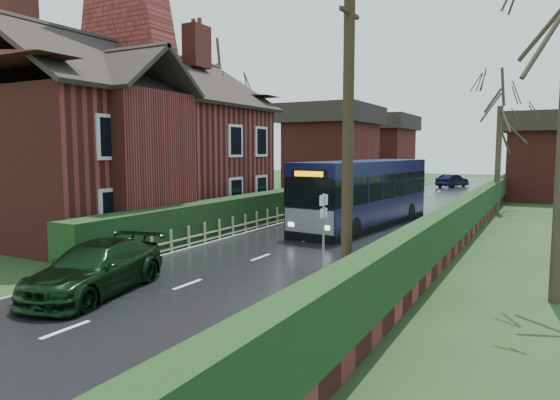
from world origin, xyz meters
The scene contains 17 objects.
ground centered at (0.00, 0.00, 0.00)m, with size 140.00×140.00×0.00m, color #2D451D.
road centered at (0.00, 10.00, 0.01)m, with size 6.00×100.00×0.02m, color black.
pavement centered at (4.25, 10.00, 0.07)m, with size 2.50×100.00×0.14m, color slate.
kerb_right centered at (3.05, 10.00, 0.07)m, with size 0.12×100.00×0.14m, color gray.
kerb_left centered at (-3.05, 10.00, 0.05)m, with size 0.12×100.00×0.10m, color gray.
front_hedge centered at (-3.90, 5.00, 0.80)m, with size 1.20×16.00×1.60m, color #1B3313.
picket_fence centered at (-3.15, 5.00, 0.45)m, with size 0.10×16.00×0.90m, color tan, non-canonical shape.
right_wall_hedge centered at (5.80, 10.00, 1.02)m, with size 0.60×50.00×1.80m.
brick_house centered at (-8.73, 4.78, 4.38)m, with size 9.30×14.60×10.30m.
bus centered at (0.80, 10.70, 1.60)m, with size 3.56×10.83×3.23m.
car_silver centered at (-1.50, 10.96, 0.70)m, with size 1.65×4.10×1.40m, color #B4B3B9.
car_green centered at (-1.60, -3.77, 0.67)m, with size 1.86×4.59×1.33m, color black.
car_distant centered at (0.17, 40.06, 0.64)m, with size 1.36×3.91×1.29m, color black.
bus_stop_sign centered at (3.20, 0.07, 1.67)m, with size 0.09×0.38×2.53m.
telegraph_pole centered at (4.80, -2.35, 3.63)m, with size 0.25×0.93×7.18m.
tree_right_far centered at (6.00, 20.17, 6.81)m, with size 4.72×4.72×9.12m.
tree_house_side centered at (-9.19, 12.53, 8.24)m, with size 4.85×4.85×11.02m.
Camera 1 is at (8.70, -12.74, 3.74)m, focal length 32.00 mm.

